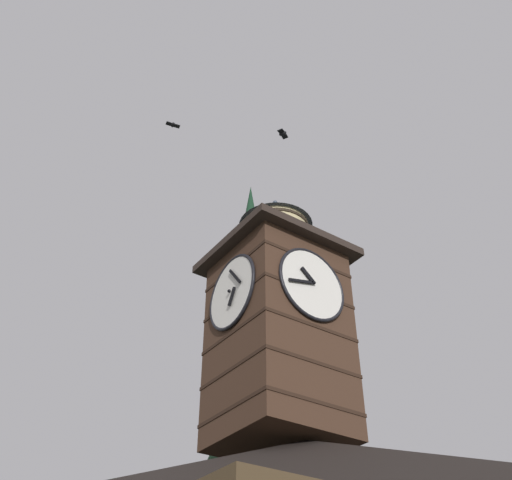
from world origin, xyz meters
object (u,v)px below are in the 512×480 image
(pine_tree_behind, at_px, (249,468))
(flying_bird_low, at_px, (283,134))
(clock_tower, at_px, (278,321))
(flying_bird_high, at_px, (173,125))

(pine_tree_behind, bearing_deg, flying_bird_low, 66.11)
(clock_tower, bearing_deg, flying_bird_high, -59.45)
(clock_tower, xyz_separation_m, flying_bird_high, (2.32, -3.93, 10.49))
(clock_tower, xyz_separation_m, flying_bird_low, (0.40, 1.07, 6.77))
(flying_bird_high, bearing_deg, clock_tower, 120.55)
(pine_tree_behind, distance_m, flying_bird_high, 13.97)
(clock_tower, relative_size, flying_bird_low, 16.63)
(clock_tower, height_order, flying_bird_low, flying_bird_low)
(flying_bird_high, bearing_deg, flying_bird_low, 111.05)
(flying_bird_high, distance_m, flying_bird_low, 6.51)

